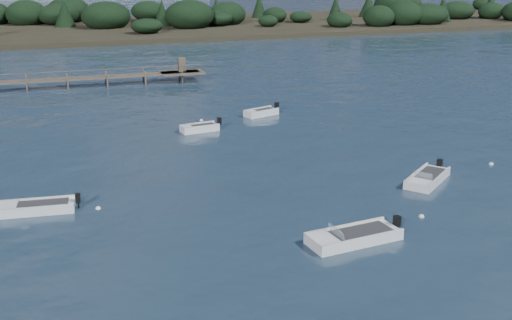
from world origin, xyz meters
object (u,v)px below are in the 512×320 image
object	(u,v)px
dinghy_mid_white_b	(427,180)
tender_far_grey_b	(261,114)
dinghy_mid_white_a	(354,239)
dinghy_mid_grey	(37,209)
tender_far_white	(200,129)

from	to	relation	value
dinghy_mid_white_b	tender_far_grey_b	distance (m)	20.98
dinghy_mid_white_b	tender_far_grey_b	size ratio (longest dim) A/B	1.23
tender_far_grey_b	dinghy_mid_white_a	bearing A→B (deg)	-98.23
dinghy_mid_grey	tender_far_white	distance (m)	19.31
dinghy_mid_white_b	tender_far_white	distance (m)	20.36
dinghy_mid_grey	dinghy_mid_white_a	bearing A→B (deg)	-30.72
dinghy_mid_grey	dinghy_mid_white_a	size ratio (longest dim) A/B	0.85
dinghy_mid_grey	tender_far_grey_b	xyz separation A→B (m)	(19.73, 17.82, 0.02)
dinghy_mid_grey	dinghy_mid_white_a	distance (m)	18.37
tender_far_grey_b	dinghy_mid_white_a	xyz separation A→B (m)	(-3.94, -27.20, -0.01)
dinghy_mid_grey	tender_far_grey_b	world-z (taller)	tender_far_grey_b
dinghy_mid_white_b	dinghy_mid_grey	xyz separation A→B (m)	(-24.48, 2.61, 0.00)
dinghy_mid_grey	tender_far_white	bearing A→B (deg)	47.48
dinghy_mid_white_a	tender_far_white	bearing A→B (deg)	96.62
tender_far_white	dinghy_mid_white_a	bearing A→B (deg)	-83.38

